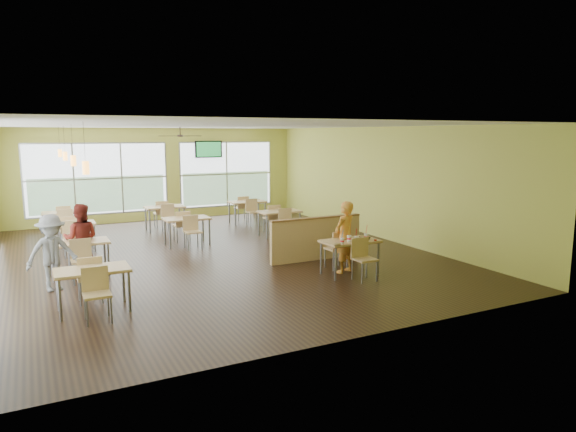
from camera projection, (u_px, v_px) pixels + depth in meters
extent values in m
plane|color=black|center=(216.00, 255.00, 12.85)|extent=(12.00, 12.00, 0.00)
plane|color=white|center=(213.00, 125.00, 12.34)|extent=(12.00, 12.00, 0.00)
cube|color=#BCBA4C|center=(159.00, 174.00, 17.88)|extent=(10.00, 0.04, 3.20)
cube|color=#BCBA4C|center=(351.00, 233.00, 7.30)|extent=(10.00, 0.04, 3.20)
cube|color=#BCBA4C|center=(380.00, 183.00, 14.82)|extent=(0.04, 12.00, 3.20)
cube|color=white|center=(98.00, 179.00, 16.98)|extent=(4.50, 0.02, 2.35)
cube|color=white|center=(227.00, 174.00, 18.99)|extent=(3.50, 0.02, 2.35)
cube|color=#B7BABC|center=(167.00, 209.00, 18.16)|extent=(8.00, 0.04, 0.05)
cube|color=tan|center=(350.00, 241.00, 10.98)|extent=(1.20, 0.70, 0.04)
cube|color=brown|center=(350.00, 242.00, 10.98)|extent=(1.22, 0.71, 0.01)
cylinder|color=slate|center=(335.00, 264.00, 10.54)|extent=(0.05, 0.05, 0.71)
cylinder|color=slate|center=(378.00, 258.00, 11.02)|extent=(0.05, 0.05, 0.71)
cylinder|color=slate|center=(321.00, 258.00, 11.05)|extent=(0.05, 0.05, 0.71)
cylinder|color=slate|center=(363.00, 253.00, 11.53)|extent=(0.05, 0.05, 0.71)
cube|color=tan|center=(336.00, 249.00, 11.51)|extent=(0.42, 0.42, 0.04)
cube|color=tan|center=(332.00, 238.00, 11.64)|extent=(0.42, 0.04, 0.40)
cube|color=tan|center=(365.00, 259.00, 10.54)|extent=(0.42, 0.42, 0.04)
cube|color=tan|center=(370.00, 251.00, 10.33)|extent=(0.42, 0.04, 0.40)
cube|color=tan|center=(316.00, 239.00, 12.29)|extent=(2.40, 0.12, 1.00)
cube|color=brown|center=(316.00, 218.00, 12.21)|extent=(2.40, 0.14, 0.04)
cube|color=tan|center=(92.00, 270.00, 8.66)|extent=(1.20, 0.70, 0.04)
cube|color=brown|center=(92.00, 271.00, 8.66)|extent=(1.22, 0.71, 0.01)
cylinder|color=slate|center=(60.00, 301.00, 8.22)|extent=(0.05, 0.05, 0.71)
cylinder|color=slate|center=(129.00, 291.00, 8.70)|extent=(0.05, 0.05, 0.71)
cylinder|color=slate|center=(58.00, 291.00, 8.73)|extent=(0.05, 0.05, 0.71)
cylinder|color=slate|center=(124.00, 283.00, 9.22)|extent=(0.05, 0.05, 0.71)
cube|color=tan|center=(90.00, 278.00, 9.19)|extent=(0.42, 0.42, 0.04)
cube|color=tan|center=(88.00, 263.00, 9.32)|extent=(0.42, 0.04, 0.40)
cube|color=tan|center=(97.00, 295.00, 8.22)|extent=(0.42, 0.42, 0.04)
cube|color=tan|center=(98.00, 285.00, 8.02)|extent=(0.42, 0.04, 0.40)
cube|color=tan|center=(79.00, 242.00, 10.86)|extent=(1.20, 0.70, 0.04)
cube|color=brown|center=(79.00, 243.00, 10.87)|extent=(1.22, 0.71, 0.01)
cylinder|color=slate|center=(53.00, 265.00, 10.43)|extent=(0.05, 0.05, 0.71)
cylinder|color=slate|center=(108.00, 260.00, 10.91)|extent=(0.05, 0.05, 0.71)
cylinder|color=slate|center=(51.00, 259.00, 10.94)|extent=(0.05, 0.05, 0.71)
cylinder|color=slate|center=(105.00, 254.00, 11.42)|extent=(0.05, 0.05, 0.71)
cube|color=tan|center=(77.00, 250.00, 11.39)|extent=(0.42, 0.42, 0.04)
cube|color=tan|center=(76.00, 239.00, 11.52)|extent=(0.42, 0.04, 0.40)
cube|color=tan|center=(82.00, 261.00, 10.42)|extent=(0.42, 0.42, 0.04)
cube|color=tan|center=(82.00, 252.00, 10.22)|extent=(0.42, 0.04, 0.40)
cube|color=tan|center=(70.00, 224.00, 13.07)|extent=(1.20, 0.70, 0.04)
cube|color=brown|center=(70.00, 225.00, 13.07)|extent=(1.22, 0.71, 0.01)
cylinder|color=slate|center=(48.00, 242.00, 12.63)|extent=(0.05, 0.05, 0.71)
cylinder|color=slate|center=(95.00, 238.00, 13.11)|extent=(0.05, 0.05, 0.71)
cylinder|color=slate|center=(47.00, 238.00, 13.14)|extent=(0.05, 0.05, 0.71)
cylinder|color=slate|center=(92.00, 234.00, 13.62)|extent=(0.05, 0.05, 0.71)
cube|color=tan|center=(69.00, 231.00, 13.60)|extent=(0.42, 0.42, 0.04)
cube|color=tan|center=(68.00, 222.00, 13.73)|extent=(0.42, 0.04, 0.40)
cube|color=tan|center=(72.00, 239.00, 12.63)|extent=(0.42, 0.42, 0.04)
cube|color=tan|center=(72.00, 231.00, 12.42)|extent=(0.42, 0.04, 0.40)
cube|color=tan|center=(64.00, 212.00, 15.00)|extent=(1.20, 0.70, 0.04)
cube|color=brown|center=(64.00, 213.00, 15.01)|extent=(1.22, 0.71, 0.01)
cylinder|color=slate|center=(45.00, 228.00, 14.57)|extent=(0.05, 0.05, 0.71)
cylinder|color=slate|center=(86.00, 225.00, 15.05)|extent=(0.05, 0.05, 0.71)
cylinder|color=slate|center=(44.00, 225.00, 15.08)|extent=(0.05, 0.05, 0.71)
cylinder|color=slate|center=(84.00, 222.00, 15.56)|extent=(0.05, 0.05, 0.71)
cube|color=tan|center=(64.00, 219.00, 15.53)|extent=(0.42, 0.42, 0.04)
cube|color=tan|center=(63.00, 211.00, 15.67)|extent=(0.42, 0.04, 0.40)
cube|color=tan|center=(66.00, 225.00, 14.56)|extent=(0.42, 0.42, 0.04)
cube|color=tan|center=(66.00, 218.00, 14.36)|extent=(0.42, 0.04, 0.40)
cube|color=tan|center=(187.00, 218.00, 13.92)|extent=(1.20, 0.70, 0.04)
cube|color=brown|center=(187.00, 219.00, 13.92)|extent=(1.22, 0.71, 0.01)
cylinder|color=slate|center=(170.00, 236.00, 13.48)|extent=(0.05, 0.05, 0.71)
cylinder|color=slate|center=(209.00, 232.00, 13.96)|extent=(0.05, 0.05, 0.71)
cylinder|color=slate|center=(165.00, 232.00, 13.99)|extent=(0.05, 0.05, 0.71)
cylinder|color=slate|center=(203.00, 229.00, 14.47)|extent=(0.05, 0.05, 0.71)
cube|color=tan|center=(182.00, 225.00, 14.45)|extent=(0.42, 0.42, 0.04)
cube|color=tan|center=(180.00, 217.00, 14.58)|extent=(0.42, 0.04, 0.40)
cube|color=tan|center=(193.00, 232.00, 13.48)|extent=(0.42, 0.42, 0.04)
cube|color=tan|center=(195.00, 225.00, 13.27)|extent=(0.42, 0.04, 0.40)
cube|color=tan|center=(165.00, 207.00, 16.12)|extent=(1.20, 0.70, 0.04)
cube|color=brown|center=(165.00, 208.00, 16.12)|extent=(1.22, 0.71, 0.01)
cylinder|color=slate|center=(150.00, 221.00, 15.68)|extent=(0.05, 0.05, 0.71)
cylinder|color=slate|center=(184.00, 219.00, 16.16)|extent=(0.05, 0.05, 0.71)
cylinder|color=slate|center=(146.00, 218.00, 16.19)|extent=(0.05, 0.05, 0.71)
cylinder|color=slate|center=(180.00, 216.00, 16.68)|extent=(0.05, 0.05, 0.71)
cube|color=tan|center=(161.00, 213.00, 16.65)|extent=(0.42, 0.42, 0.04)
cube|color=tan|center=(159.00, 206.00, 16.78)|extent=(0.42, 0.04, 0.40)
cube|color=tan|center=(169.00, 218.00, 15.68)|extent=(0.42, 0.42, 0.04)
cube|color=tan|center=(171.00, 212.00, 15.48)|extent=(0.42, 0.04, 0.40)
cube|color=tan|center=(279.00, 211.00, 15.16)|extent=(1.20, 0.70, 0.04)
cube|color=brown|center=(279.00, 212.00, 15.17)|extent=(1.22, 0.71, 0.01)
cylinder|color=slate|center=(267.00, 227.00, 14.73)|extent=(0.05, 0.05, 0.71)
cylinder|color=slate|center=(300.00, 224.00, 15.21)|extent=(0.05, 0.05, 0.71)
cylinder|color=slate|center=(259.00, 224.00, 15.24)|extent=(0.05, 0.05, 0.71)
cylinder|color=slate|center=(291.00, 221.00, 15.72)|extent=(0.05, 0.05, 0.71)
cube|color=tan|center=(272.00, 218.00, 15.69)|extent=(0.42, 0.42, 0.04)
cube|color=tan|center=(269.00, 210.00, 15.83)|extent=(0.42, 0.04, 0.40)
cube|color=tan|center=(288.00, 224.00, 14.72)|extent=(0.42, 0.42, 0.04)
cube|color=tan|center=(291.00, 217.00, 14.52)|extent=(0.42, 0.04, 0.40)
cube|color=tan|center=(247.00, 202.00, 17.37)|extent=(1.20, 0.70, 0.04)
cube|color=brown|center=(247.00, 202.00, 17.37)|extent=(1.22, 0.71, 0.01)
cylinder|color=slate|center=(236.00, 215.00, 16.93)|extent=(0.05, 0.05, 0.71)
cylinder|color=slate|center=(265.00, 213.00, 17.41)|extent=(0.05, 0.05, 0.71)
cylinder|color=slate|center=(229.00, 212.00, 17.44)|extent=(0.05, 0.05, 0.71)
cylinder|color=slate|center=(259.00, 210.00, 17.92)|extent=(0.05, 0.05, 0.71)
cube|color=tan|center=(241.00, 208.00, 17.90)|extent=(0.42, 0.42, 0.04)
cube|color=tan|center=(239.00, 201.00, 18.03)|extent=(0.42, 0.04, 0.40)
cube|color=tan|center=(254.00, 212.00, 16.93)|extent=(0.42, 0.42, 0.04)
cube|color=tan|center=(256.00, 206.00, 16.73)|extent=(0.42, 0.04, 0.40)
cylinder|color=#2D2119|center=(84.00, 143.00, 8.32)|extent=(0.01, 0.01, 0.70)
cylinder|color=#FF9D34|center=(86.00, 168.00, 8.39)|extent=(0.11, 0.11, 0.22)
cylinder|color=#2D2119|center=(72.00, 141.00, 10.53)|extent=(0.01, 0.01, 0.70)
cylinder|color=#FF9D34|center=(73.00, 161.00, 10.59)|extent=(0.11, 0.11, 0.22)
cylinder|color=#2D2119|center=(64.00, 140.00, 12.73)|extent=(0.01, 0.01, 0.70)
cylinder|color=#FF9D34|center=(65.00, 156.00, 12.79)|extent=(0.11, 0.11, 0.22)
cylinder|color=#2D2119|center=(59.00, 139.00, 14.67)|extent=(0.01, 0.01, 0.70)
cylinder|color=#FF9D34|center=(60.00, 153.00, 14.73)|extent=(0.11, 0.11, 0.22)
cylinder|color=#2D2119|center=(180.00, 131.00, 15.00)|extent=(0.03, 0.03, 0.24)
cylinder|color=#2D2119|center=(180.00, 136.00, 15.02)|extent=(0.16, 0.16, 0.06)
cube|color=#2D2119|center=(192.00, 136.00, 15.18)|extent=(0.55, 0.10, 0.01)
cube|color=#2D2119|center=(177.00, 136.00, 15.33)|extent=(0.10, 0.55, 0.01)
cube|color=#2D2119|center=(168.00, 136.00, 14.87)|extent=(0.55, 0.10, 0.01)
cube|color=#2D2119|center=(183.00, 136.00, 14.71)|extent=(0.10, 0.55, 0.01)
cube|color=black|center=(209.00, 149.00, 18.46)|extent=(1.00, 0.06, 0.60)
cube|color=#279045|center=(209.00, 149.00, 18.43)|extent=(0.90, 0.01, 0.52)
imported|color=#EC551A|center=(345.00, 237.00, 11.12)|extent=(0.67, 0.56, 1.57)
imported|color=maroon|center=(81.00, 239.00, 11.09)|extent=(0.86, 0.75, 1.52)
imported|color=slate|center=(52.00, 253.00, 9.82)|extent=(1.07, 0.77, 1.49)
cone|color=white|center=(342.00, 241.00, 10.59)|extent=(0.09, 0.09, 0.12)
cylinder|color=red|center=(342.00, 241.00, 10.59)|extent=(0.08, 0.08, 0.03)
cylinder|color=white|center=(342.00, 238.00, 10.58)|extent=(0.09, 0.09, 0.01)
cylinder|color=blue|center=(342.00, 233.00, 10.57)|extent=(0.03, 0.05, 0.21)
cone|color=white|center=(349.00, 239.00, 10.81)|extent=(0.09, 0.09, 0.13)
cylinder|color=red|center=(349.00, 239.00, 10.81)|extent=(0.09, 0.09, 0.04)
cylinder|color=white|center=(349.00, 235.00, 10.80)|extent=(0.10, 0.10, 0.01)
cylinder|color=gold|center=(349.00, 230.00, 10.78)|extent=(0.02, 0.06, 0.23)
cone|color=white|center=(356.00, 239.00, 10.82)|extent=(0.08, 0.08, 0.11)
cylinder|color=red|center=(356.00, 239.00, 10.82)|extent=(0.08, 0.08, 0.03)
cylinder|color=white|center=(356.00, 236.00, 10.81)|extent=(0.08, 0.08, 0.01)
cylinder|color=red|center=(356.00, 232.00, 10.80)|extent=(0.03, 0.05, 0.20)
cone|color=white|center=(366.00, 237.00, 11.00)|extent=(0.09, 0.09, 0.12)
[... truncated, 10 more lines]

